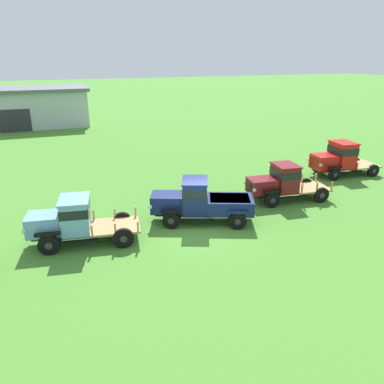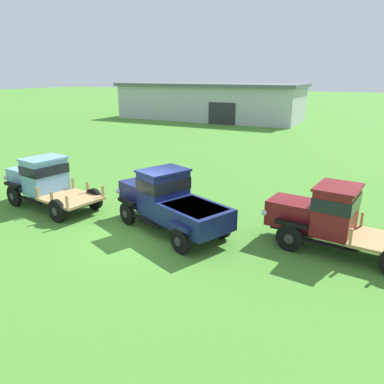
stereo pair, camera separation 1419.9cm
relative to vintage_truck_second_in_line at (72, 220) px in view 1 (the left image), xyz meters
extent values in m
plane|color=#47842D|center=(5.55, -0.78, -1.12)|extent=(240.00, 240.00, 0.00)
cube|color=#2D2D33|center=(-3.90, 28.39, 0.08)|extent=(3.20, 0.08, 2.40)
cylinder|color=black|center=(-1.04, -0.73, -0.67)|extent=(0.91, 0.31, 0.90)
cylinder|color=#2D2D2D|center=(-1.06, -0.83, -0.67)|extent=(0.31, 0.08, 0.31)
cylinder|color=black|center=(-0.76, 1.02, -0.67)|extent=(0.91, 0.31, 0.90)
cylinder|color=#2D2D2D|center=(-0.75, 1.12, -0.67)|extent=(0.31, 0.08, 0.31)
cylinder|color=black|center=(1.97, -1.21, -0.67)|extent=(0.91, 0.31, 0.90)
cylinder|color=#2D2D2D|center=(1.96, -1.31, -0.67)|extent=(0.31, 0.08, 0.31)
cylinder|color=black|center=(2.25, 0.54, -0.67)|extent=(0.91, 0.31, 0.90)
cylinder|color=#2D2D2D|center=(2.27, 0.64, -0.67)|extent=(0.31, 0.08, 0.31)
cube|color=black|center=(0.50, -0.08, -0.59)|extent=(4.48, 1.66, 0.12)
cube|color=#70A3D1|center=(-1.12, 0.18, -0.09)|extent=(1.65, 1.46, 0.87)
cube|color=silver|center=(-1.82, 0.29, -0.13)|extent=(0.21, 0.97, 0.66)
sphere|color=silver|center=(-1.93, -0.37, -0.07)|extent=(0.20, 0.20, 0.20)
sphere|color=silver|center=(-1.72, 0.95, -0.07)|extent=(0.20, 0.20, 0.20)
cube|color=black|center=(-1.04, -0.73, -0.17)|extent=(1.05, 0.36, 0.12)
cube|color=black|center=(-0.76, 1.02, -0.17)|extent=(1.05, 0.36, 0.12)
cube|color=#70A3D1|center=(0.17, -0.03, 0.19)|extent=(1.39, 1.73, 1.43)
cube|color=black|center=(0.17, -0.03, 0.51)|extent=(1.44, 1.77, 0.40)
cube|color=#70A3D1|center=(0.17, -0.03, 0.94)|extent=(1.51, 1.81, 0.08)
cube|color=black|center=(0.15, -0.91, -0.61)|extent=(1.62, 0.39, 0.05)
cube|color=black|center=(0.43, 0.81, -0.61)|extent=(1.62, 0.39, 0.05)
cube|color=tan|center=(1.80, -0.29, -0.48)|extent=(2.39, 2.09, 0.10)
cube|color=tan|center=(0.72, -0.97, -0.20)|extent=(0.09, 0.09, 0.46)
cube|color=tan|center=(0.98, 0.70, -0.20)|extent=(0.09, 0.09, 0.46)
cube|color=tan|center=(1.67, -1.12, -0.20)|extent=(0.09, 0.09, 0.46)
cube|color=tan|center=(1.93, 0.55, -0.20)|extent=(0.09, 0.09, 0.46)
cube|color=tan|center=(2.61, -1.27, -0.20)|extent=(0.09, 0.09, 0.46)
cube|color=tan|center=(2.88, 0.39, -0.20)|extent=(0.09, 0.09, 0.46)
cylinder|color=black|center=(4.47, -0.14, -0.70)|extent=(0.84, 0.47, 0.84)
cylinder|color=#2D2D2D|center=(4.43, -0.23, -0.70)|extent=(0.28, 0.14, 0.29)
cylinder|color=black|center=(5.14, 1.53, -0.70)|extent=(0.84, 0.47, 0.84)
cylinder|color=#2D2D2D|center=(5.18, 1.62, -0.70)|extent=(0.28, 0.14, 0.29)
cylinder|color=black|center=(7.41, -1.34, -0.70)|extent=(0.84, 0.47, 0.84)
cylinder|color=#2D2D2D|center=(7.37, -1.43, -0.70)|extent=(0.28, 0.14, 0.29)
cylinder|color=black|center=(8.09, 0.33, -0.70)|extent=(0.84, 0.47, 0.84)
cylinder|color=#2D2D2D|center=(8.12, 0.42, -0.70)|extent=(0.28, 0.14, 0.29)
cube|color=black|center=(6.17, 0.14, -0.62)|extent=(4.64, 2.65, 0.12)
cube|color=#141E51|center=(4.58, 0.78, -0.13)|extent=(1.94, 1.76, 0.86)
cube|color=silver|center=(3.88, 1.07, -0.17)|extent=(0.43, 0.94, 0.65)
sphere|color=silver|center=(3.62, 0.45, -0.10)|extent=(0.20, 0.20, 0.20)
sphere|color=silver|center=(4.12, 1.70, -0.10)|extent=(0.20, 0.20, 0.20)
cube|color=black|center=(4.47, -0.14, -0.23)|extent=(0.97, 0.55, 0.12)
cube|color=black|center=(5.14, 1.53, -0.23)|extent=(0.97, 0.55, 0.12)
cube|color=#141E51|center=(5.84, 0.27, 0.21)|extent=(1.64, 1.89, 1.54)
cube|color=black|center=(5.84, 0.27, 0.56)|extent=(1.70, 1.94, 0.43)
cube|color=#141E51|center=(5.84, 0.27, 1.02)|extent=(1.77, 2.00, 0.08)
cube|color=black|center=(5.61, -0.59, -0.64)|extent=(1.51, 0.72, 0.05)
cube|color=black|center=(6.28, 1.05, -0.64)|extent=(1.51, 0.72, 0.05)
cube|color=#141E51|center=(7.43, -0.37, -0.20)|extent=(2.76, 2.40, 0.71)
cube|color=black|center=(7.43, -0.37, 0.12)|extent=(2.32, 2.03, 0.06)
cube|color=#141E51|center=(7.41, -1.34, -0.23)|extent=(0.93, 0.53, 0.12)
cube|color=#141E51|center=(8.09, 0.33, -0.23)|extent=(0.93, 0.53, 0.12)
cylinder|color=black|center=(10.41, 0.41, -0.68)|extent=(0.89, 0.25, 0.88)
cylinder|color=#2D2D2D|center=(10.40, 0.32, -0.68)|extent=(0.31, 0.06, 0.31)
cylinder|color=black|center=(10.60, 2.12, -0.68)|extent=(0.89, 0.25, 0.88)
cylinder|color=#2D2D2D|center=(10.61, 2.21, -0.68)|extent=(0.31, 0.06, 0.31)
cylinder|color=black|center=(13.41, 0.08, -0.68)|extent=(0.89, 0.25, 0.88)
cylinder|color=#2D2D2D|center=(13.40, -0.01, -0.68)|extent=(0.31, 0.06, 0.31)
cylinder|color=black|center=(13.60, 1.79, -0.68)|extent=(0.89, 0.25, 0.88)
cylinder|color=#2D2D2D|center=(13.61, 1.88, -0.68)|extent=(0.31, 0.06, 0.31)
cube|color=black|center=(11.87, 1.12, -0.59)|extent=(4.45, 1.42, 0.12)
cube|color=maroon|center=(10.27, 1.29, -0.12)|extent=(1.67, 1.37, 0.83)
cube|color=silver|center=(9.53, 1.37, -0.16)|extent=(0.16, 0.95, 0.63)
sphere|color=silver|center=(9.45, 0.73, -0.10)|extent=(0.20, 0.20, 0.20)
sphere|color=silver|center=(9.59, 2.01, -0.10)|extent=(0.20, 0.20, 0.20)
cube|color=black|center=(10.41, 0.41, -0.18)|extent=(1.03, 0.31, 0.12)
cube|color=black|center=(10.60, 2.12, -0.18)|extent=(1.03, 0.31, 0.12)
cube|color=maroon|center=(11.61, 1.14, 0.20)|extent=(1.29, 1.63, 1.47)
cube|color=black|center=(11.61, 1.14, 0.53)|extent=(1.34, 1.67, 0.41)
cube|color=maroon|center=(11.61, 1.14, 0.98)|extent=(1.41, 1.71, 0.08)
cube|color=black|center=(11.63, 0.29, -0.61)|extent=(1.59, 0.31, 0.05)
cube|color=black|center=(11.81, 1.97, -0.61)|extent=(1.59, 0.31, 0.05)
cube|color=tan|center=(13.20, 0.97, -0.48)|extent=(2.25, 1.93, 0.10)
cube|color=tan|center=(12.18, 0.26, -0.19)|extent=(0.09, 0.09, 0.49)
cube|color=tan|center=(12.36, 1.88, -0.19)|extent=(0.09, 0.09, 0.49)
cube|color=tan|center=(13.11, 0.16, -0.19)|extent=(0.09, 0.09, 0.49)
cube|color=tan|center=(13.29, 1.78, -0.19)|extent=(0.09, 0.09, 0.49)
cube|color=tan|center=(14.04, 0.06, -0.19)|extent=(0.09, 0.09, 0.49)
cube|color=tan|center=(14.21, 1.68, -0.19)|extent=(0.09, 0.09, 0.49)
cylinder|color=black|center=(16.79, 2.98, -0.69)|extent=(0.86, 0.26, 0.85)
cylinder|color=#2D2D2D|center=(16.78, 2.87, -0.69)|extent=(0.30, 0.05, 0.30)
cylinder|color=black|center=(16.94, 4.88, -0.69)|extent=(0.86, 0.26, 0.85)
cylinder|color=#2D2D2D|center=(16.95, 4.99, -0.69)|extent=(0.30, 0.05, 0.30)
cylinder|color=black|center=(19.85, 2.73, -0.69)|extent=(0.86, 0.26, 0.85)
cylinder|color=#2D2D2D|center=(19.84, 2.62, -0.69)|extent=(0.30, 0.05, 0.30)
cylinder|color=black|center=(20.00, 4.63, -0.69)|extent=(0.86, 0.26, 0.85)
cylinder|color=#2D2D2D|center=(20.01, 4.74, -0.69)|extent=(0.30, 0.05, 0.30)
cube|color=black|center=(18.26, 3.82, -0.61)|extent=(4.45, 1.40, 0.12)
cube|color=red|center=(16.64, 3.95, -0.07)|extent=(1.61, 1.45, 0.97)
cube|color=silver|center=(15.92, 4.01, -0.11)|extent=(0.14, 1.05, 0.73)
sphere|color=silver|center=(15.85, 3.30, -0.04)|extent=(0.20, 0.20, 0.20)
sphere|color=silver|center=(15.97, 4.72, -0.04)|extent=(0.20, 0.20, 0.20)
cube|color=black|center=(16.79, 2.98, -0.22)|extent=(0.99, 0.28, 0.12)
cube|color=black|center=(16.94, 4.88, -0.22)|extent=(0.99, 0.28, 0.12)
cube|color=red|center=(18.00, 3.84, 0.29)|extent=(1.35, 1.77, 1.69)
cube|color=black|center=(18.00, 3.84, 0.67)|extent=(1.40, 1.81, 0.47)
cube|color=red|center=(18.00, 3.84, 1.18)|extent=(1.48, 1.85, 0.08)
cube|color=black|center=(18.05, 2.90, -0.63)|extent=(1.71, 0.28, 0.05)
cube|color=black|center=(18.20, 4.76, -0.63)|extent=(1.71, 0.28, 0.05)
cube|color=tan|center=(19.62, 3.71, -0.50)|extent=(2.18, 2.10, 0.10)
cube|color=tan|center=(18.65, 3.78, -0.27)|extent=(0.23, 1.81, 0.44)
camera|label=1|loc=(-0.35, -15.74, 6.78)|focal=35.00mm
camera|label=2|loc=(12.67, -10.67, 4.30)|focal=35.00mm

